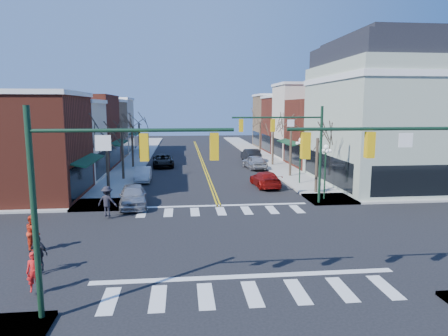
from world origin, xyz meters
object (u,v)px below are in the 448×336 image
object	(u,v)px
lamppost_midblock	(300,153)
pedestrian_red_b	(33,232)
car_left_mid	(143,174)
pedestrian_red_a	(34,272)
car_right_far	(251,155)
pedestrian_dark_b	(107,201)
car_right_near	(265,179)
pedestrian_dark_a	(38,253)
car_left_near	(133,196)
car_left_far	(163,161)
lamppost_corner	(325,163)
victorian_corner	(391,112)
car_right_mid	(254,162)

from	to	relation	value
lamppost_midblock	pedestrian_red_b	distance (m)	24.04
car_left_mid	pedestrian_red_a	world-z (taller)	pedestrian_red_a
car_right_far	pedestrian_dark_b	xyz separation A→B (m)	(-13.85, -25.95, 0.30)
car_right_near	pedestrian_red_a	size ratio (longest dim) A/B	3.12
pedestrian_red_a	pedestrian_dark_a	size ratio (longest dim) A/B	0.99
car_left_near	pedestrian_dark_b	world-z (taller)	pedestrian_dark_b
car_left_mid	car_left_far	world-z (taller)	car_left_far
car_left_near	pedestrian_red_a	world-z (taller)	pedestrian_red_a
car_left_near	car_left_mid	world-z (taller)	car_left_near
lamppost_corner	pedestrian_red_b	bearing A→B (deg)	-153.46
lamppost_corner	pedestrian_red_b	distance (m)	20.44
victorian_corner	lamppost_midblock	size ratio (longest dim) A/B	3.29
car_left_near	pedestrian_red_b	size ratio (longest dim) A/B	2.71
lamppost_corner	pedestrian_dark_b	distance (m)	16.11
car_left_mid	lamppost_midblock	bearing A→B (deg)	-12.99
car_right_far	pedestrian_red_b	distance (m)	35.68
car_right_far	pedestrian_red_b	bearing A→B (deg)	59.74
car_left_mid	car_right_near	world-z (taller)	car_right_near
car_left_far	car_right_near	distance (m)	16.50
car_left_mid	pedestrian_dark_b	xyz separation A→B (m)	(-1.05, -12.89, 0.46)
pedestrian_red_a	car_right_near	bearing A→B (deg)	43.51
car_left_far	pedestrian_red_a	bearing A→B (deg)	-99.62
car_right_far	pedestrian_red_a	bearing A→B (deg)	65.18
car_right_near	car_right_mid	world-z (taller)	car_right_mid
pedestrian_red_b	pedestrian_dark_a	xyz separation A→B (m)	(1.18, -2.80, -0.08)
car_left_mid	car_right_mid	world-z (taller)	car_right_mid
lamppost_midblock	pedestrian_red_a	world-z (taller)	lamppost_midblock
car_left_far	victorian_corner	bearing A→B (deg)	-35.16
lamppost_corner	car_right_near	xyz separation A→B (m)	(-3.40, 5.72, -2.26)
car_left_mid	pedestrian_dark_a	distance (m)	21.57
car_right_near	car_right_mid	bearing A→B (deg)	-98.72
lamppost_corner	car_right_far	size ratio (longest dim) A/B	0.85
car_left_near	pedestrian_dark_b	distance (m)	3.26
car_right_near	pedestrian_dark_a	xyz separation A→B (m)	(-13.62, -17.61, 0.23)
pedestrian_red_b	pedestrian_dark_b	xyz separation A→B (m)	(2.55, 5.74, 0.13)
car_left_near	victorian_corner	bearing A→B (deg)	9.47
pedestrian_red_a	pedestrian_dark_b	xyz separation A→B (m)	(0.84, 10.54, 0.21)
car_right_mid	pedestrian_red_b	bearing A→B (deg)	50.73
car_right_mid	victorian_corner	bearing A→B (deg)	128.86
pedestrian_dark_a	car_right_mid	bearing A→B (deg)	86.03
car_right_near	car_right_far	xyz separation A→B (m)	(1.60, 16.88, 0.14)
car_left_far	car_right_mid	bearing A→B (deg)	-18.43
victorian_corner	car_left_mid	distance (m)	23.93
pedestrian_red_b	car_left_far	bearing A→B (deg)	-20.37
car_right_near	pedestrian_dark_a	bearing A→B (deg)	48.62
lamppost_corner	car_left_far	xyz separation A→B (m)	(-13.10, 19.07, -2.23)
lamppost_corner	pedestrian_dark_b	xyz separation A→B (m)	(-15.65, -3.36, -1.82)
car_right_near	car_right_far	bearing A→B (deg)	-99.07
pedestrian_dark_a	pedestrian_dark_b	xyz separation A→B (m)	(1.37, 8.54, 0.21)
car_right_far	car_left_near	bearing A→B (deg)	58.38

